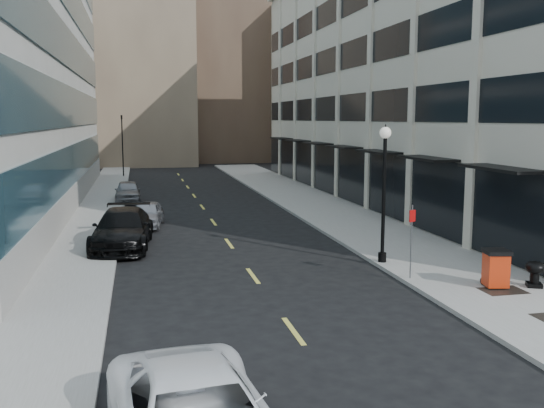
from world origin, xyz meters
name	(u,v)px	position (x,y,z in m)	size (l,w,h in m)	color
ground	(314,359)	(0.00, 0.00, 0.00)	(160.00, 160.00, 0.00)	black
sidewalk_right	(340,216)	(7.50, 20.00, 0.07)	(5.00, 80.00, 0.15)	gray
sidewalk_left	(93,225)	(-6.50, 20.00, 0.07)	(3.00, 80.00, 0.15)	gray
building_right	(437,73)	(16.94, 26.99, 8.99)	(15.30, 46.50, 18.25)	beige
skyline_tan_near	(135,54)	(-4.00, 68.00, 14.00)	(14.00, 18.00, 28.00)	#8F7A5D
skyline_brown	(224,36)	(8.00, 72.00, 17.00)	(12.00, 16.00, 34.00)	brown
skyline_tan_far	(64,81)	(-14.00, 78.00, 11.00)	(12.00, 14.00, 22.00)	#8F7A5D
skyline_stone	(305,87)	(18.00, 66.00, 10.00)	(10.00, 14.00, 20.00)	beige
grate_far	(503,291)	(7.60, 3.80, 0.15)	(1.40, 1.00, 0.01)	black
road_centerline	(221,232)	(0.00, 17.00, 0.01)	(0.15, 68.20, 0.01)	#D8CC4C
traffic_signal	(122,119)	(-5.50, 48.00, 5.72)	(0.66, 0.66, 6.98)	black
car_black_pickup	(123,229)	(-4.80, 14.00, 0.87)	(2.44, 6.00, 1.74)	black
car_silver_sedan	(147,214)	(-3.66, 19.36, 0.69)	(1.62, 4.02, 1.37)	gray
car_grey_sedan	(128,191)	(-4.80, 29.71, 0.74)	(1.74, 4.33, 1.48)	gray
trash_bin	(496,267)	(7.57, 4.23, 0.84)	(0.93, 0.96, 1.29)	red
lamppost	(384,182)	(5.30, 8.48, 3.34)	(0.45, 0.45, 5.43)	black
sign_post	(412,232)	(5.30, 5.93, 1.82)	(0.29, 0.16, 2.63)	slate
urn_planter	(535,271)	(8.90, 4.00, 0.69)	(0.64, 0.64, 0.89)	black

